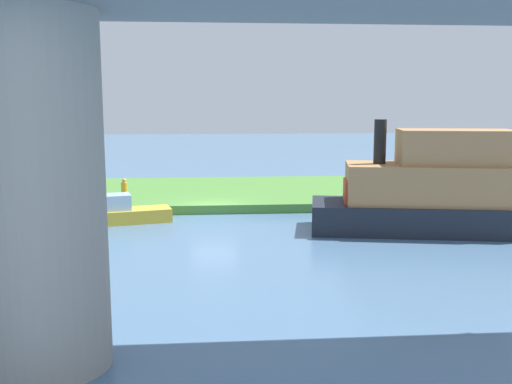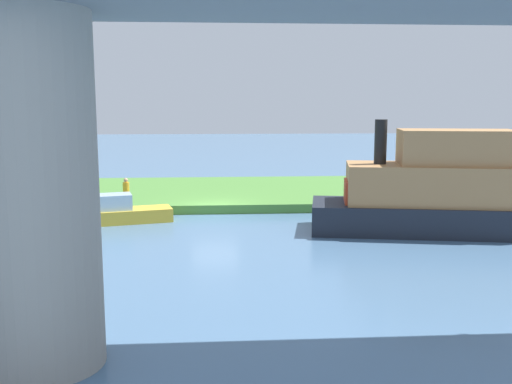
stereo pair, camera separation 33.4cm
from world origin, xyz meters
name	(u,v)px [view 2 (the right image)]	position (x,y,z in m)	size (l,w,h in m)	color
ground_plane	(215,214)	(0.00, 0.00, 0.00)	(160.00, 160.00, 0.00)	#4C7093
grassy_bank	(215,193)	(0.00, -6.00, 0.25)	(80.00, 12.00, 0.50)	#4C8438
bridge_pylon	(39,195)	(3.83, 17.93, 4.02)	(2.61, 2.61, 8.05)	#9E998E
person_on_bank	(126,190)	(4.93, -1.22, 1.20)	(0.49, 0.49, 1.39)	#2D334C
mooring_post	(353,194)	(-7.81, -0.70, 0.94)	(0.20, 0.20, 0.89)	brown
pontoon_yellow	(432,191)	(-10.14, 5.06, 1.95)	(10.78, 5.27, 5.28)	#1E232D
houseboat_blue	(125,212)	(4.58, 1.78, 0.53)	(4.68, 2.61, 1.48)	gold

